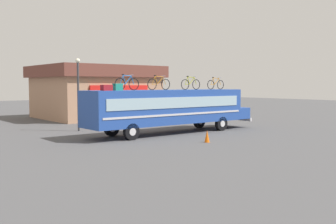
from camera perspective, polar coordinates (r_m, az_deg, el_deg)
The scene contains 11 objects.
ground_plane at distance 25.46m, azimuth -0.08°, elevation -3.14°, with size 120.00×120.00×0.00m, color #4C4C4F.
bus at distance 25.44m, azimuth 0.32°, elevation 0.71°, with size 12.73×2.57×2.83m.
luggage_bag_1 at distance 22.52m, azimuth -8.96°, elevation 3.52°, with size 0.59×0.41×0.33m, color maroon.
luggage_bag_2 at distance 23.13m, azimuth -7.35°, elevation 3.65°, with size 0.51×0.38×0.41m, color #1E7F66.
rooftop_bicycle_1 at distance 23.35m, azimuth -6.02°, elevation 4.14°, with size 1.70×0.44×0.97m.
rooftop_bicycle_2 at distance 25.02m, azimuth -1.34°, elevation 4.14°, with size 1.80×0.44×0.95m.
rooftop_bicycle_3 at distance 26.47m, azimuth 3.33°, elevation 4.11°, with size 1.71×0.44×0.93m.
rooftop_bicycle_4 at distance 28.25m, azimuth 6.97°, elevation 4.05°, with size 1.66×0.44×0.89m.
roadside_building at distance 38.32m, azimuth -10.57°, elevation 2.99°, with size 10.48×9.57×4.92m.
traffic_cone at distance 21.61m, azimuth 5.72°, elevation -3.54°, with size 0.28×0.28×0.68m, color orange.
street_lamp at distance 27.28m, azimuth -12.98°, elevation 3.47°, with size 0.31×0.31×4.95m.
Camera 1 is at (-15.77, -19.73, 3.17)m, focal length 41.76 mm.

